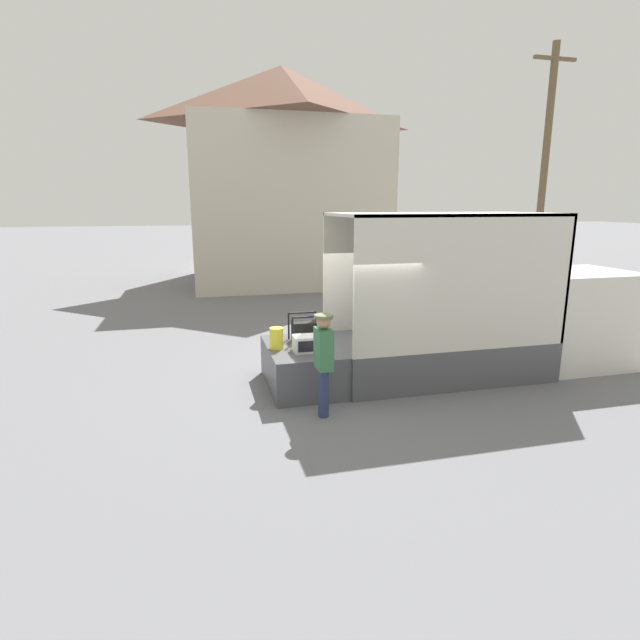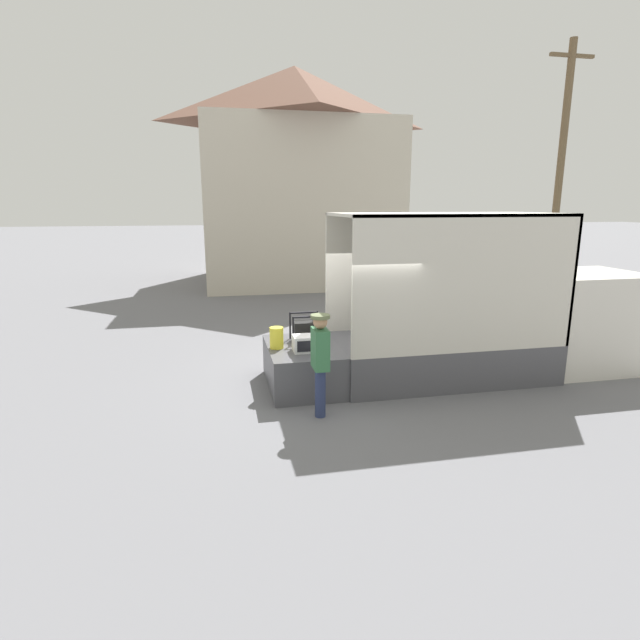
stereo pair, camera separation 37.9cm
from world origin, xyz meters
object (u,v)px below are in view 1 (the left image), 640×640
at_px(microwave, 308,343).
at_px(worker_person, 324,355).
at_px(utility_pole, 544,168).
at_px(box_truck, 507,326).
at_px(orange_bucket, 276,338).
at_px(portable_generator, 305,331).

relative_size(microwave, worker_person, 0.31).
bearing_deg(worker_person, microwave, 90.07).
distance_m(worker_person, utility_pole, 15.72).
xyz_separation_m(box_truck, orange_bucket, (-5.01, -0.04, 0.08)).
bearing_deg(microwave, utility_pole, 37.40).
bearing_deg(box_truck, orange_bucket, -179.52).
xyz_separation_m(microwave, worker_person, (0.00, -1.15, 0.12)).
height_order(box_truck, orange_bucket, box_truck).
relative_size(box_truck, worker_person, 3.75).
xyz_separation_m(microwave, portable_generator, (0.11, 0.73, 0.06)).
xyz_separation_m(microwave, utility_pole, (11.54, 8.82, 3.91)).
bearing_deg(microwave, orange_bucket, 149.86).
relative_size(box_truck, orange_bucket, 16.21).
height_order(portable_generator, worker_person, worker_person).
bearing_deg(portable_generator, orange_bucket, -147.38).
bearing_deg(box_truck, microwave, -175.43).
relative_size(worker_person, utility_pole, 0.19).
height_order(box_truck, portable_generator, box_truck).
distance_m(portable_generator, worker_person, 1.89).
bearing_deg(orange_bucket, utility_pole, 35.15).
bearing_deg(worker_person, utility_pole, 40.83).
bearing_deg(utility_pole, box_truck, -129.86).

